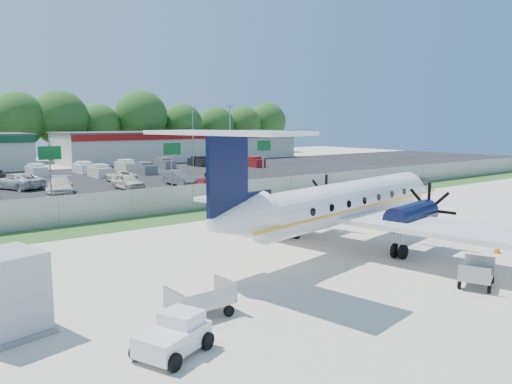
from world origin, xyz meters
TOP-DOWN VIEW (x-y plane):
  - ground at (0.00, 0.00)m, footprint 170.00×170.00m
  - grass_verge at (0.00, 12.00)m, footprint 170.00×4.00m
  - access_road at (0.00, 19.00)m, footprint 170.00×8.00m
  - parking_lot at (0.00, 40.00)m, footprint 170.00×32.00m
  - perimeter_fence at (0.00, 14.00)m, footprint 120.00×0.06m
  - building_east at (26.00, 61.98)m, footprint 44.40×12.40m
  - sign_left at (-8.00, 22.91)m, footprint 1.80×0.26m
  - sign_mid at (3.00, 22.91)m, footprint 1.80×0.26m
  - sign_right at (14.00, 22.91)m, footprint 1.80×0.26m
  - light_pole_ne at (20.00, 38.00)m, footprint 0.90×0.35m
  - light_pole_se at (20.00, 48.00)m, footprint 0.90×0.35m
  - tree_line at (0.00, 74.00)m, footprint 112.00×6.00m
  - aircraft at (0.58, -1.00)m, footprint 20.85×20.45m
  - pushback_tug at (-12.71, -6.68)m, footprint 2.50×2.21m
  - baggage_cart_near at (-10.67, -4.75)m, footprint 2.23×1.38m
  - baggage_cart_far at (0.07, -8.85)m, footprint 2.33×1.90m
  - service_container at (-16.41, -2.22)m, footprint 2.88×2.88m
  - cone_nose at (5.97, -6.74)m, footprint 0.36×0.36m
  - cone_starboard_wing at (2.38, 4.48)m, footprint 0.43×0.43m
  - road_car_west at (-12.68, 16.64)m, footprint 4.82×2.22m
  - road_car_mid at (5.33, 21.11)m, footprint 5.38×2.69m
  - road_car_east at (26.41, 16.84)m, footprint 5.76×2.99m
  - parked_car_b at (-5.61, 28.91)m, footprint 3.93×6.09m
  - parked_car_c at (1.01, 28.75)m, footprint 2.20×4.70m
  - parked_car_d at (6.80, 28.52)m, footprint 1.77×5.08m
  - parked_car_e at (12.88, 29.84)m, footprint 3.01×5.12m
  - parked_car_f at (-7.85, 35.57)m, footprint 4.79×6.55m
  - parked_car_g at (2.84, 35.05)m, footprint 2.30×4.98m
  - far_parking_rows at (0.00, 45.00)m, footprint 56.00×10.00m

SIDE VIEW (x-z plane):
  - ground at x=0.00m, z-range 0.00..0.00m
  - tree_line at x=0.00m, z-range -7.00..7.00m
  - road_car_west at x=-12.68m, z-range -0.80..0.80m
  - road_car_mid at x=5.33m, z-range -0.75..0.75m
  - road_car_east at x=26.41m, z-range -0.78..0.78m
  - parked_car_b at x=-5.61m, z-range -0.82..0.82m
  - parked_car_c at x=1.01m, z-range -0.78..0.78m
  - parked_car_d at x=6.80m, z-range -0.84..0.84m
  - parked_car_e at x=12.88m, z-range -0.67..0.67m
  - parked_car_f at x=-7.85m, z-range -0.83..0.83m
  - parked_car_g at x=2.84m, z-range -0.69..0.69m
  - far_parking_rows at x=0.00m, z-range -0.80..0.80m
  - grass_verge at x=0.00m, z-range 0.00..0.02m
  - access_road at x=0.00m, z-range 0.00..0.02m
  - parking_lot at x=0.00m, z-range 0.00..0.02m
  - cone_nose at x=5.97m, z-range -0.01..0.50m
  - cone_starboard_wing at x=2.38m, z-range -0.02..0.59m
  - baggage_cart_far at x=0.07m, z-range -0.04..1.02m
  - baggage_cart_near at x=-10.67m, z-range -0.04..1.12m
  - pushback_tug at x=-12.71m, z-range -0.02..1.14m
  - perimeter_fence at x=0.00m, z-range 0.01..2.00m
  - service_container at x=-16.41m, z-range -0.09..2.57m
  - aircraft at x=0.58m, z-range -0.72..5.64m
  - building_east at x=26.00m, z-range 0.01..5.25m
  - sign_left at x=-8.00m, z-range 1.11..6.11m
  - sign_mid at x=3.00m, z-range 1.11..6.11m
  - sign_right at x=14.00m, z-range 1.11..6.11m
  - light_pole_ne at x=20.00m, z-range 0.69..9.78m
  - light_pole_se at x=20.00m, z-range 0.69..9.78m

